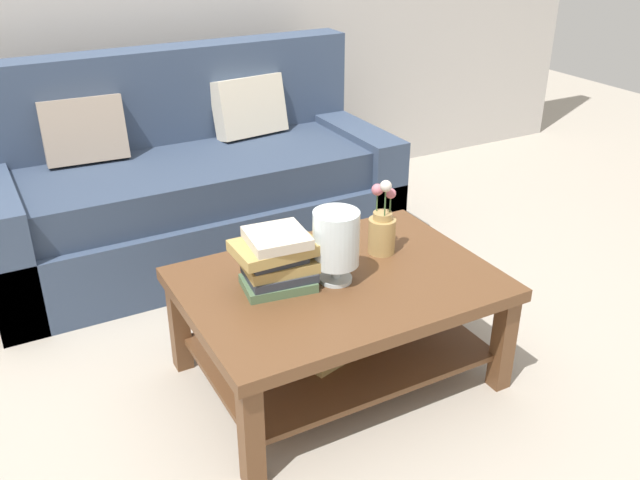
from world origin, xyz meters
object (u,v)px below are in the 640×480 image
Objects in this scene: glass_hurricane_vase at (336,240)px; flower_pitcher at (382,228)px; coffee_table at (338,306)px; couch at (190,188)px; book_stack_main at (277,259)px.

flower_pitcher is (0.28, 0.12, -0.06)m from glass_hurricane_vase.
couch is at bearing 95.29° from coffee_table.
glass_hurricane_vase is at bearing -161.58° from coffee_table.
couch is 1.33m from book_stack_main.
flower_pitcher reaches higher than glass_hurricane_vase.
couch is 1.79× the size of coffee_table.
glass_hurricane_vase reaches higher than coffee_table.
book_stack_main reaches higher than coffee_table.
flower_pitcher is at bearing -72.71° from couch.
couch is at bearing 85.70° from book_stack_main.
couch is 1.34m from flower_pitcher.
coffee_table is 3.88× the size of book_stack_main.
flower_pitcher is (0.27, 0.11, 0.23)m from coffee_table.
couch is 6.95× the size of book_stack_main.
glass_hurricane_vase is at bearing -18.83° from book_stack_main.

